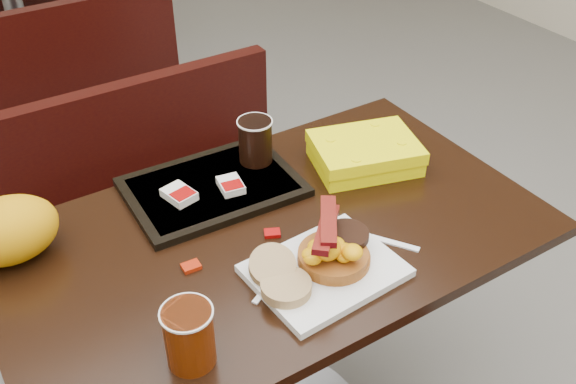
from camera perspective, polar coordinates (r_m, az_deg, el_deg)
table_near at (r=1.73m, az=-1.18°, el=-12.99°), size 1.20×0.70×0.75m
bench_near_n at (r=2.21m, az=-10.67°, el=-1.25°), size 1.00×0.46×0.72m
table_far at (r=3.84m, az=-22.41°, el=13.87°), size 1.20×0.70×0.75m
bench_far_s at (r=3.21m, az=-19.37°, el=9.98°), size 1.00×0.46×0.72m
platter at (r=1.36m, az=3.21°, el=-6.80°), size 0.31×0.24×0.02m
pancake_stack at (r=1.36m, az=3.99°, el=-5.48°), size 0.19×0.19×0.03m
sausage_patty at (r=1.37m, az=5.08°, el=-3.71°), size 0.11×0.11×0.01m
scrambled_eggs at (r=1.31m, az=3.38°, el=-5.04°), size 0.12×0.11×0.05m
bacon_strips at (r=1.31m, az=3.32°, el=-3.07°), size 0.18×0.18×0.01m
muffin_bottom at (r=1.30m, az=-0.17°, el=-8.20°), size 0.12×0.12×0.02m
muffin_top at (r=1.32m, az=-1.36°, el=-6.40°), size 0.12×0.12×0.06m
coffee_cup_near at (r=1.18m, az=-8.52°, el=-12.22°), size 0.10×0.10×0.12m
fork at (r=1.33m, az=-1.86°, el=-8.27°), size 0.13×0.09×0.00m
knife at (r=1.45m, az=7.98°, el=-4.07°), size 0.11×0.15×0.00m
condiment_syrup at (r=1.39m, az=-8.36°, el=-6.37°), size 0.04×0.03×0.01m
condiment_ketchup at (r=1.45m, az=-1.37°, el=-3.57°), size 0.04×0.04×0.01m
tray at (r=1.59m, az=-6.52°, el=0.43°), size 0.41×0.30×0.02m
hashbrown_sleeve_left at (r=1.54m, az=-9.38°, el=-0.21°), size 0.07×0.09×0.02m
hashbrown_sleeve_right at (r=1.56m, az=-4.97°, el=0.59°), size 0.06×0.08×0.02m
coffee_cup_far at (r=1.63m, az=-2.84°, el=4.42°), size 0.09×0.09×0.11m
clamshell at (r=1.67m, az=6.66°, el=3.35°), size 0.30×0.26×0.07m
paper_bag at (r=1.47m, az=-22.95°, el=-3.06°), size 0.24×0.21×0.14m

